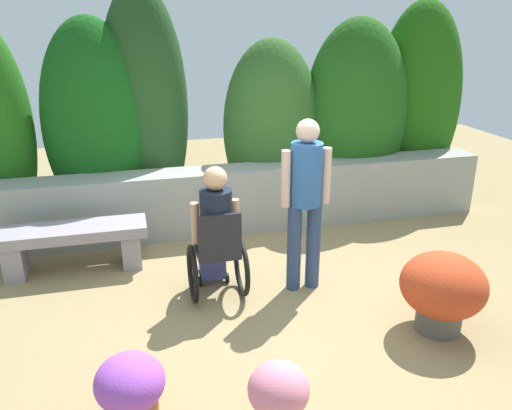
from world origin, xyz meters
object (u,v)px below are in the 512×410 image
Objects in this scene: stone_bench at (73,241)px; person_standing_companion at (306,195)px; person_in_wheelchair at (216,237)px; flower_pot_terracotta_by_wall at (443,289)px; flower_pot_purple_near at (278,395)px; flower_pot_red_accent at (130,389)px.

person_standing_companion reaches higher than stone_bench.
person_in_wheelchair is (1.39, -0.90, 0.28)m from stone_bench.
flower_pot_terracotta_by_wall is at bearing -25.86° from stone_bench.
flower_pot_purple_near is 0.69× the size of flower_pot_terracotta_by_wall.
stone_bench is 2.50m from flower_pot_red_accent.
flower_pot_red_accent reaches higher than stone_bench.
flower_pot_purple_near is (1.46, -2.73, -0.06)m from stone_bench.
flower_pot_terracotta_by_wall is (3.16, -1.97, 0.06)m from stone_bench.
person_in_wheelchair is at bearing -170.52° from person_standing_companion.
person_standing_companion is (0.86, -0.06, 0.37)m from person_in_wheelchair.
flower_pot_purple_near is (0.08, -1.83, -0.35)m from person_in_wheelchair.
stone_bench is 1.16× the size of person_in_wheelchair.
stone_bench is 2.95× the size of flower_pot_red_accent.
flower_pot_red_accent is (-0.86, -1.54, -0.34)m from person_in_wheelchair.
stone_bench is at bearing 170.42° from person_standing_companion.
person_standing_companion reaches higher than flower_pot_terracotta_by_wall.
person_standing_companion is 2.38m from flower_pot_red_accent.
person_standing_companion is at bearing 132.08° from flower_pot_terracotta_by_wall.
flower_pot_red_accent is (-0.93, 0.29, 0.01)m from flower_pot_purple_near.
flower_pot_terracotta_by_wall is (1.69, 0.76, 0.12)m from flower_pot_purple_near.
person_in_wheelchair is 2.08m from flower_pot_terracotta_by_wall.
person_in_wheelchair is 1.86m from flower_pot_purple_near.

